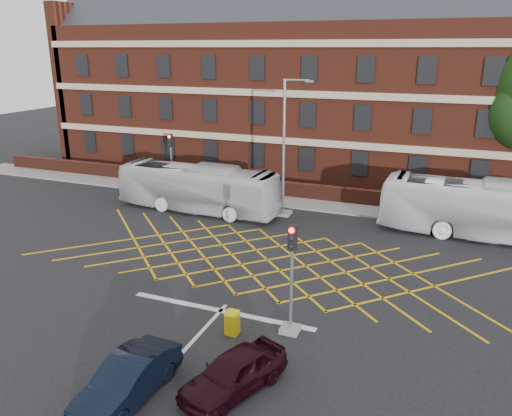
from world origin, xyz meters
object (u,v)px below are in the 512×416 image
(car_navy, at_px, (128,380))
(traffic_light_near, at_px, (291,289))
(car_maroon, at_px, (234,373))
(traffic_light_far, at_px, (172,168))
(bus_right, at_px, (489,210))
(direction_signs, at_px, (142,172))
(utility_cabinet, at_px, (232,323))
(bus_left, at_px, (198,188))
(street_lamp, at_px, (284,171))

(car_navy, relative_size, traffic_light_near, 0.94)
(car_maroon, height_order, traffic_light_far, traffic_light_far)
(bus_right, height_order, direction_signs, bus_right)
(utility_cabinet, bearing_deg, bus_left, 122.43)
(bus_left, relative_size, car_navy, 2.73)
(car_maroon, relative_size, utility_cabinet, 4.11)
(car_navy, distance_m, utility_cabinet, 4.70)
(bus_right, distance_m, utility_cabinet, 17.06)
(bus_left, distance_m, utility_cabinet, 15.14)
(bus_left, relative_size, bus_right, 0.93)
(bus_right, distance_m, direction_signs, 23.61)
(traffic_light_far, height_order, utility_cabinet, traffic_light_far)
(bus_right, relative_size, street_lamp, 1.39)
(bus_right, bearing_deg, car_maroon, 157.33)
(traffic_light_near, distance_m, traffic_light_far, 20.76)
(bus_right, bearing_deg, traffic_light_near, 153.34)
(car_navy, relative_size, direction_signs, 1.83)
(bus_left, bearing_deg, traffic_light_far, 52.12)
(traffic_light_near, bearing_deg, car_navy, -122.62)
(car_maroon, relative_size, street_lamp, 0.45)
(bus_right, xyz_separation_m, traffic_light_far, (-21.32, 1.90, 0.13))
(bus_right, bearing_deg, utility_cabinet, 148.96)
(traffic_light_near, xyz_separation_m, traffic_light_far, (-14.06, 15.27, 0.00))
(bus_left, xyz_separation_m, traffic_light_far, (-3.98, 3.45, 0.24))
(bus_left, bearing_deg, car_navy, -155.89)
(street_lamp, height_order, direction_signs, street_lamp)
(traffic_light_near, bearing_deg, bus_right, 61.50)
(bus_left, distance_m, car_maroon, 18.36)
(direction_signs, bearing_deg, car_maroon, -49.84)
(car_maroon, distance_m, traffic_light_far, 23.43)
(traffic_light_far, xyz_separation_m, street_lamp, (9.45, -2.22, 1.11))
(car_maroon, bearing_deg, bus_left, 143.17)
(bus_right, bearing_deg, car_navy, 152.12)
(bus_right, distance_m, street_lamp, 11.94)
(bus_left, height_order, direction_signs, bus_left)
(car_navy, height_order, traffic_light_far, traffic_light_far)
(traffic_light_near, xyz_separation_m, utility_cabinet, (-1.98, -0.92, -1.30))
(car_maroon, relative_size, traffic_light_near, 0.89)
(traffic_light_near, height_order, traffic_light_far, same)
(traffic_light_far, height_order, direction_signs, traffic_light_far)
(bus_left, bearing_deg, utility_cabinet, -144.55)
(street_lamp, distance_m, utility_cabinet, 14.43)
(direction_signs, bearing_deg, street_lamp, -8.15)
(car_maroon, relative_size, direction_signs, 1.73)
(bus_right, bearing_deg, direction_signs, 88.54)
(traffic_light_near, bearing_deg, bus_left, 130.44)
(bus_left, xyz_separation_m, traffic_light_near, (10.08, -11.83, 0.24))
(street_lamp, xyz_separation_m, utility_cabinet, (2.63, -13.98, -2.41))
(bus_left, bearing_deg, street_lamp, -74.27)
(bus_right, distance_m, traffic_light_near, 15.22)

